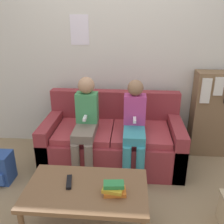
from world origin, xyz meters
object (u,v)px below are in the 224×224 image
object	(u,v)px
bookshelf	(210,114)
tv_remote	(69,182)
person_left	(86,121)
couch	(113,141)
backpack	(0,168)
person_right	(134,124)
coffee_table	(86,192)

from	to	relation	value
bookshelf	tv_remote	bearing A→B (deg)	-137.81
tv_remote	person_left	bearing A→B (deg)	79.61
couch	backpack	world-z (taller)	couch
tv_remote	backpack	xyz separation A→B (m)	(-0.90, 0.53, -0.27)
person_left	backpack	world-z (taller)	person_left
person_right	bookshelf	size ratio (longest dim) A/B	0.98
couch	tv_remote	size ratio (longest dim) A/B	9.24
person_right	bookshelf	world-z (taller)	bookshelf
coffee_table	person_right	size ratio (longest dim) A/B	0.92
coffee_table	backpack	size ratio (longest dim) A/B	2.89
coffee_table	bookshelf	world-z (taller)	bookshelf
person_left	person_right	world-z (taller)	person_left
backpack	person_right	bearing A→B (deg)	12.40
backpack	coffee_table	bearing A→B (deg)	-28.60
tv_remote	backpack	size ratio (longest dim) A/B	0.52
person_left	backpack	distance (m)	1.05
coffee_table	bookshelf	xyz separation A→B (m)	(1.33, 1.39, 0.16)
coffee_table	backpack	distance (m)	1.21
person_left	tv_remote	distance (m)	0.86
couch	person_right	size ratio (longest dim) A/B	1.53
couch	person_right	distance (m)	0.45
person_right	bookshelf	distance (m)	1.08
person_left	couch	bearing A→B (deg)	33.01
couch	backpack	xyz separation A→B (m)	(-1.18, -0.51, -0.11)
couch	bookshelf	xyz separation A→B (m)	(1.20, 0.31, 0.27)
person_right	person_left	bearing A→B (deg)	179.48
bookshelf	backpack	distance (m)	2.55
coffee_table	tv_remote	distance (m)	0.17
person_left	backpack	xyz separation A→B (m)	(-0.89, -0.32, -0.44)
person_left	person_right	xyz separation A→B (m)	(0.54, -0.00, -0.02)
person_right	tv_remote	xyz separation A→B (m)	(-0.53, -0.84, -0.15)
couch	coffee_table	size ratio (longest dim) A/B	1.66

